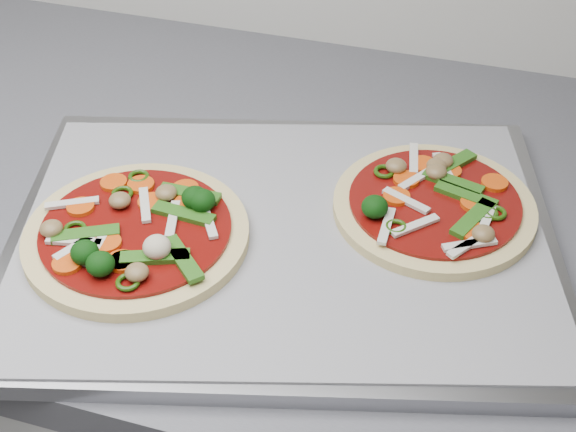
# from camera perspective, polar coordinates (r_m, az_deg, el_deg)

# --- Properties ---
(countertop) EXTENTS (3.60, 0.60, 0.04)m
(countertop) POSITION_cam_1_polar(r_m,az_deg,el_deg) (0.80, 1.80, 0.66)
(countertop) COLOR #585860
(countertop) RESTS_ON base_cabinet
(baking_tray) EXTENTS (0.56, 0.47, 0.02)m
(baking_tray) POSITION_cam_1_polar(r_m,az_deg,el_deg) (0.73, -0.38, -1.60)
(baking_tray) COLOR gray
(baking_tray) RESTS_ON countertop
(parchment) EXTENTS (0.54, 0.45, 0.00)m
(parchment) POSITION_cam_1_polar(r_m,az_deg,el_deg) (0.72, -0.38, -1.06)
(parchment) COLOR gray
(parchment) RESTS_ON baking_tray
(pizza_left) EXTENTS (0.28, 0.28, 0.03)m
(pizza_left) POSITION_cam_1_polar(r_m,az_deg,el_deg) (0.71, -10.68, -1.15)
(pizza_left) COLOR #D2BF75
(pizza_left) RESTS_ON parchment
(pizza_right) EXTENTS (0.26, 0.26, 0.03)m
(pizza_right) POSITION_cam_1_polar(r_m,az_deg,el_deg) (0.75, 10.36, 0.89)
(pizza_right) COLOR #D2BF75
(pizza_right) RESTS_ON parchment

